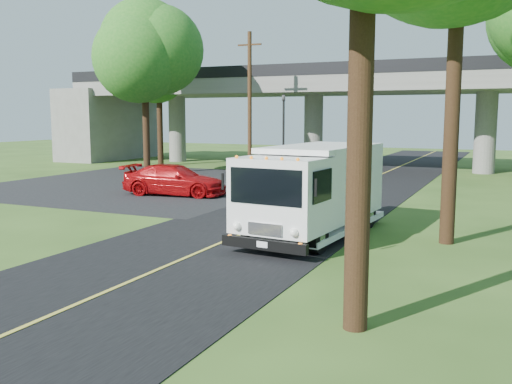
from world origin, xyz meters
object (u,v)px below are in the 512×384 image
Objects in this scene: tree_left_lot at (145,51)px; tree_left_far at (160,67)px; step_van at (314,188)px; utility_pole at (250,103)px; traffic_signal at (284,125)px; pedestrian at (262,172)px; red_sedan at (175,180)px.

tree_left_far is (-3.00, 6.00, -0.45)m from tree_left_lot.
utility_pole is at bearing 126.52° from step_van.
traffic_signal reaches higher than pedestrian.
pedestrian is at bearing -38.12° from tree_left_far.
utility_pole is 1.76× the size of red_sedan.
utility_pole is 7.43m from tree_left_lot.
traffic_signal is at bearing 119.68° from step_van.
red_sedan is at bearing -47.34° from tree_left_lot.
utility_pole reaches higher than step_van.
step_van reaches higher than pedestrian.
step_van is at bearing -131.84° from red_sedan.
step_van is (8.21, -17.71, -1.63)m from traffic_signal.
red_sedan is 4.51m from pedestrian.
tree_left_far is 17.86m from red_sedan.
pedestrian is at bearing -59.81° from utility_pole.
red_sedan is (9.78, -13.36, -6.71)m from tree_left_far.
tree_left_lot is (-7.79, -4.16, 4.70)m from traffic_signal.
tree_left_lot is 2.06× the size of red_sedan.
utility_pole reaches higher than red_sedan.
red_sedan is 2.67× the size of pedestrian.
traffic_signal is at bearing -9.65° from tree_left_far.
traffic_signal reaches higher than step_van.
tree_left_far is (-9.29, 3.84, 2.86)m from utility_pole.
tree_left_lot reaches higher than tree_left_far.
pedestrian is at bearing -53.44° from red_sedan.
red_sedan is (-1.01, -11.52, -2.46)m from traffic_signal.
red_sedan is (0.49, -9.52, -3.85)m from utility_pole.
step_van is (9.71, -15.71, -3.03)m from utility_pole.
tree_left_far reaches higher than utility_pole.
tree_left_lot is at bearing -63.43° from tree_left_far.
utility_pole reaches higher than traffic_signal.
tree_left_far is at bearing 157.57° from utility_pole.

